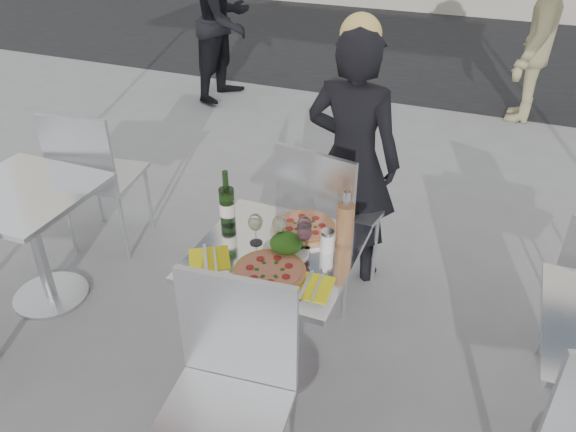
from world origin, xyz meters
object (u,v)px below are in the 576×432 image
at_px(wineglass_red_a, 304,234).
at_px(wineglass_red_b, 304,226).
at_px(pedestrian_b, 534,33).
at_px(carafe, 345,225).
at_px(side_table_left, 30,223).
at_px(sugar_shaker, 327,241).
at_px(pizza_near, 270,271).
at_px(napkin_right, 310,286).
at_px(chair_far, 324,213).
at_px(pizza_far, 305,228).
at_px(pedestrian_a, 225,20).
at_px(wineglass_white_b, 279,225).
at_px(napkin_left, 209,259).
at_px(woman_diner, 352,160).
at_px(wine_bottle, 227,205).
at_px(salad_plate, 286,245).
at_px(wineglass_white_a, 255,223).
at_px(side_chair_lfar, 93,170).
at_px(chair_near, 228,386).
at_px(main_table, 276,286).

distance_m(wineglass_red_a, wineglass_red_b, 0.06).
relative_size(pedestrian_b, carafe, 5.96).
distance_m(side_table_left, sugar_shaker, 1.74).
xyz_separation_m(pizza_near, napkin_right, (0.19, -0.02, -0.01)).
xyz_separation_m(chair_far, pizza_far, (0.03, -0.41, 0.16)).
bearing_deg(chair_far, pedestrian_a, -44.34).
distance_m(pedestrian_b, carafe, 3.97).
relative_size(wineglass_white_b, napkin_left, 0.64).
bearing_deg(wineglass_red_a, pizza_near, -115.05).
distance_m(woman_diner, pedestrian_b, 3.24).
bearing_deg(wineglass_white_b, wine_bottle, 168.40).
bearing_deg(pedestrian_b, wineglass_white_b, -9.62).
height_order(salad_plate, napkin_right, salad_plate).
relative_size(sugar_shaker, wineglass_red_b, 0.68).
bearing_deg(wineglass_red_a, side_table_left, -179.14).
height_order(chair_far, wineglass_white_a, chair_far).
bearing_deg(side_chair_lfar, pizza_near, 145.27).
bearing_deg(wineglass_white_b, pedestrian_a, 120.67).
bearing_deg(chair_far, wineglass_red_b, 107.89).
bearing_deg(chair_near, chair_far, 86.65).
height_order(pedestrian_a, pizza_near, pedestrian_a).
relative_size(side_chair_lfar, wine_bottle, 3.41).
xyz_separation_m(chair_near, woman_diner, (-0.01, 1.62, 0.18)).
relative_size(chair_far, sugar_shaker, 9.59).
distance_m(side_chair_lfar, pedestrian_b, 4.30).
height_order(sugar_shaker, napkin_right, sugar_shaker).
relative_size(salad_plate, wineglass_red_b, 1.40).
distance_m(pedestrian_a, napkin_right, 4.37).
distance_m(chair_far, wineglass_white_b, 0.61).
relative_size(pizza_near, sugar_shaker, 2.95).
xyz_separation_m(side_table_left, wineglass_white_a, (1.39, 0.02, 0.32)).
height_order(chair_far, sugar_shaker, chair_far).
height_order(woman_diner, carafe, woman_diner).
xyz_separation_m(pedestrian_a, wineglass_red_b, (2.17, -3.44, 0.03)).
relative_size(woman_diner, wine_bottle, 5.31).
xyz_separation_m(salad_plate, wineglass_white_b, (-0.05, 0.04, 0.07)).
xyz_separation_m(wine_bottle, wineglass_red_b, (0.41, -0.03, -0.00)).
relative_size(salad_plate, wineglass_white_a, 1.40).
height_order(chair_near, wineglass_red_b, chair_near).
relative_size(pizza_near, salad_plate, 1.44).
bearing_deg(wineglass_white_a, sugar_shaker, 11.28).
xyz_separation_m(chair_near, pedestrian_b, (0.89, 4.73, 0.26)).
bearing_deg(woman_diner, chair_far, 85.43).
height_order(pizza_far, wineglass_red_b, wineglass_red_b).
height_order(main_table, chair_far, chair_far).
bearing_deg(pizza_far, pizza_near, -94.22).
distance_m(pizza_near, pizza_far, 0.37).
relative_size(pedestrian_b, wineglass_red_b, 10.97).
bearing_deg(pizza_far, chair_near, -88.55).
height_order(woman_diner, wineglass_red_b, woman_diner).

